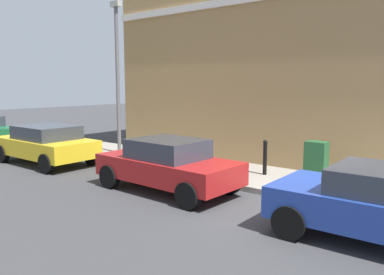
{
  "coord_description": "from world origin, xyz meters",
  "views": [
    {
      "loc": [
        -8.04,
        -3.32,
        2.81
      ],
      "look_at": [
        0.99,
        3.96,
        1.2
      ],
      "focal_mm": 36.12,
      "sensor_mm": 36.0,
      "label": 1
    }
  ],
  "objects_px": {
    "car_yellow": "(46,143)",
    "lamppost": "(117,71)",
    "utility_cabinet": "(316,164)",
    "bollard_near_cabinet": "(265,156)",
    "car_red": "(168,164)",
    "bollard_far_kerb": "(203,157)"
  },
  "relations": [
    {
      "from": "car_yellow",
      "to": "utility_cabinet",
      "type": "distance_m",
      "value": 9.12
    },
    {
      "from": "car_red",
      "to": "lamppost",
      "type": "bearing_deg",
      "value": -25.81
    },
    {
      "from": "car_yellow",
      "to": "bollard_far_kerb",
      "type": "relative_size",
      "value": 3.83
    },
    {
      "from": "car_red",
      "to": "lamppost",
      "type": "distance_m",
      "value": 6.04
    },
    {
      "from": "bollard_near_cabinet",
      "to": "bollard_far_kerb",
      "type": "bearing_deg",
      "value": 133.34
    },
    {
      "from": "car_red",
      "to": "bollard_far_kerb",
      "type": "height_order",
      "value": "car_red"
    },
    {
      "from": "lamppost",
      "to": "car_yellow",
      "type": "bearing_deg",
      "value": 160.81
    },
    {
      "from": "car_yellow",
      "to": "car_red",
      "type": "bearing_deg",
      "value": -179.99
    },
    {
      "from": "utility_cabinet",
      "to": "bollard_near_cabinet",
      "type": "xyz_separation_m",
      "value": [
        0.1,
        1.57,
        0.02
      ]
    },
    {
      "from": "bollard_near_cabinet",
      "to": "utility_cabinet",
      "type": "bearing_deg",
      "value": -93.64
    },
    {
      "from": "utility_cabinet",
      "to": "bollard_near_cabinet",
      "type": "relative_size",
      "value": 1.11
    },
    {
      "from": "car_yellow",
      "to": "utility_cabinet",
      "type": "relative_size",
      "value": 3.46
    },
    {
      "from": "utility_cabinet",
      "to": "lamppost",
      "type": "xyz_separation_m",
      "value": [
        -0.12,
        7.81,
        2.62
      ]
    },
    {
      "from": "car_yellow",
      "to": "bollard_near_cabinet",
      "type": "distance_m",
      "value": 7.67
    },
    {
      "from": "bollard_far_kerb",
      "to": "car_yellow",
      "type": "bearing_deg",
      "value": 104.81
    },
    {
      "from": "car_red",
      "to": "utility_cabinet",
      "type": "xyz_separation_m",
      "value": [
        2.62,
        -2.97,
        -0.04
      ]
    },
    {
      "from": "car_red",
      "to": "car_yellow",
      "type": "xyz_separation_m",
      "value": [
        -0.08,
        5.75,
        0.01
      ]
    },
    {
      "from": "bollard_far_kerb",
      "to": "lamppost",
      "type": "distance_m",
      "value": 5.64
    },
    {
      "from": "car_yellow",
      "to": "lamppost",
      "type": "xyz_separation_m",
      "value": [
        2.58,
        -0.9,
        2.57
      ]
    },
    {
      "from": "car_yellow",
      "to": "utility_cabinet",
      "type": "bearing_deg",
      "value": -163.53
    },
    {
      "from": "utility_cabinet",
      "to": "lamppost",
      "type": "bearing_deg",
      "value": 90.88
    },
    {
      "from": "car_red",
      "to": "lamppost",
      "type": "xyz_separation_m",
      "value": [
        2.5,
        4.85,
        2.58
      ]
    }
  ]
}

